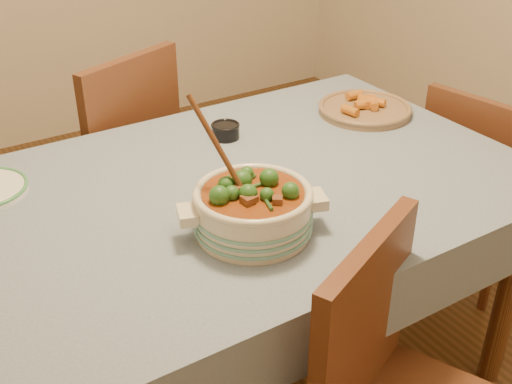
% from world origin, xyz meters
% --- Properties ---
extents(floor, '(4.50, 4.50, 0.00)m').
position_xyz_m(floor, '(0.00, 0.00, 0.00)').
color(floor, '#442A13').
rests_on(floor, ground).
extents(dining_table, '(1.68, 1.08, 0.76)m').
position_xyz_m(dining_table, '(0.00, 0.00, 0.66)').
color(dining_table, brown).
rests_on(dining_table, floor).
extents(stew_casserole, '(0.37, 0.36, 0.34)m').
position_xyz_m(stew_casserole, '(-0.09, -0.23, 0.83)').
color(stew_casserole, beige).
rests_on(stew_casserole, dining_table).
extents(condiment_bowl, '(0.10, 0.10, 0.05)m').
position_xyz_m(condiment_bowl, '(0.13, 0.28, 0.78)').
color(condiment_bowl, black).
rests_on(condiment_bowl, dining_table).
extents(fried_plate, '(0.37, 0.37, 0.05)m').
position_xyz_m(fried_plate, '(0.63, 0.20, 0.78)').
color(fried_plate, '#8D714E').
rests_on(fried_plate, dining_table).
extents(chair_far, '(0.57, 0.57, 0.94)m').
position_xyz_m(chair_far, '(-0.07, 0.76, 0.53)').
color(chair_far, brown).
rests_on(chair_far, floor).
extents(chair_right, '(0.44, 0.44, 0.82)m').
position_xyz_m(chair_right, '(1.05, -0.00, 0.46)').
color(chair_right, brown).
rests_on(chair_right, floor).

